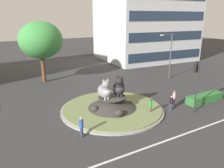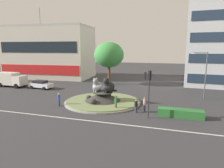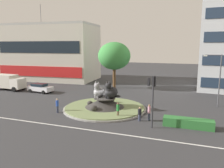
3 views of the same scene
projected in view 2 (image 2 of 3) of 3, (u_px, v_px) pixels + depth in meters
ground_plane at (103, 102)px, 28.57m from camera, size 160.00×160.00×0.00m
lane_centreline at (80, 120)px, 21.65m from camera, size 112.00×0.20×0.01m
roundabout_island at (103, 99)px, 28.48m from camera, size 10.72×10.72×1.51m
cat_statue_grey at (97, 86)px, 28.49m from camera, size 1.45×2.11×2.15m
cat_statue_black at (108, 86)px, 27.95m from camera, size 2.09×2.34×2.31m
traffic_light_mast at (148, 84)px, 21.58m from camera, size 0.77×0.48×5.26m
shophouse_block at (50, 52)px, 52.65m from camera, size 22.22×12.82×17.37m
clipped_hedge_strip at (180, 113)px, 22.41m from camera, size 4.92×1.20×0.90m
broadleaf_tree_behind_island at (109, 55)px, 41.87m from camera, size 6.20×6.20×8.86m
streetlight_arm at (204, 72)px, 29.77m from camera, size 2.31×0.24×7.03m
pedestrian_green_shirt at (116, 102)px, 24.94m from camera, size 0.32×0.32×1.79m
pedestrian_black_shirt at (136, 106)px, 24.00m from camera, size 0.39×0.39×1.57m
pedestrian_pink_shirt at (145, 104)px, 24.22m from camera, size 0.33×0.33×1.81m
pedestrian_blue_shirt at (59, 99)px, 26.54m from camera, size 0.34×0.34×1.78m
sedan_on_far_lane at (41, 84)px, 38.18m from camera, size 4.75×2.43×1.57m
delivery_box_truck at (11, 79)px, 40.01m from camera, size 6.37×2.83×2.81m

